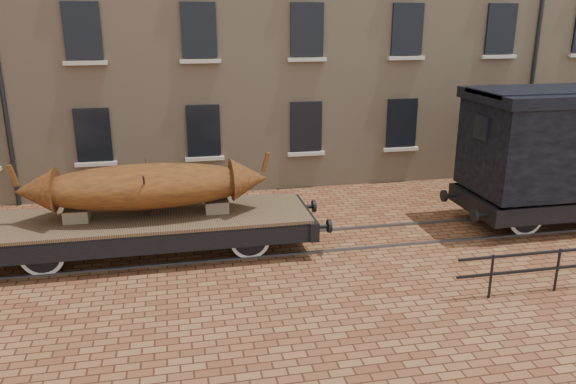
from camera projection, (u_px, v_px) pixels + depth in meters
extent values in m
plane|color=brown|center=(312.00, 242.00, 15.12)|extent=(90.00, 90.00, 0.00)
cube|color=black|center=(93.00, 135.00, 17.94)|extent=(1.10, 0.12, 1.70)
cube|color=beige|center=(96.00, 164.00, 18.16)|extent=(1.30, 0.18, 0.12)
cube|color=black|center=(203.00, 130.00, 18.61)|extent=(1.10, 0.12, 1.70)
cube|color=beige|center=(205.00, 159.00, 18.84)|extent=(1.30, 0.18, 0.12)
cube|color=black|center=(306.00, 126.00, 19.28)|extent=(1.10, 0.12, 1.70)
cube|color=beige|center=(306.00, 154.00, 19.51)|extent=(1.30, 0.18, 0.12)
cube|color=black|center=(402.00, 123.00, 19.96)|extent=(1.10, 0.12, 1.70)
cube|color=beige|center=(401.00, 149.00, 20.19)|extent=(1.30, 0.18, 0.12)
cube|color=black|center=(491.00, 119.00, 20.63)|extent=(1.10, 0.12, 1.70)
cube|color=beige|center=(489.00, 145.00, 20.86)|extent=(1.30, 0.18, 0.12)
cube|color=black|center=(575.00, 116.00, 21.31)|extent=(1.10, 0.12, 1.70)
cube|color=beige|center=(572.00, 141.00, 21.54)|extent=(1.30, 0.18, 0.12)
cube|color=black|center=(82.00, 31.00, 16.98)|extent=(1.10, 0.12, 1.70)
cube|color=beige|center=(85.00, 63.00, 17.21)|extent=(1.30, 0.18, 0.12)
cube|color=black|center=(199.00, 30.00, 17.65)|extent=(1.10, 0.12, 1.70)
cube|color=beige|center=(200.00, 61.00, 17.88)|extent=(1.30, 0.18, 0.12)
cube|color=black|center=(307.00, 30.00, 18.33)|extent=(1.10, 0.12, 1.70)
cube|color=beige|center=(307.00, 60.00, 18.55)|extent=(1.30, 0.18, 0.12)
cube|color=black|center=(407.00, 29.00, 19.00)|extent=(1.10, 0.12, 1.70)
cube|color=beige|center=(406.00, 58.00, 19.23)|extent=(1.30, 0.18, 0.12)
cube|color=black|center=(501.00, 29.00, 19.68)|extent=(1.10, 0.12, 1.70)
cube|color=beige|center=(499.00, 57.00, 19.90)|extent=(1.30, 0.18, 0.12)
cube|color=#59595E|center=(319.00, 252.00, 14.43)|extent=(30.00, 0.08, 0.06)
cube|color=#59595E|center=(306.00, 232.00, 15.78)|extent=(30.00, 0.08, 0.06)
cylinder|color=black|center=(491.00, 276.00, 11.99)|extent=(0.06, 0.06, 1.00)
cylinder|color=black|center=(557.00, 270.00, 12.30)|extent=(0.06, 0.06, 1.00)
cube|color=brown|center=(149.00, 218.00, 14.01)|extent=(7.95, 2.33, 0.13)
cube|color=black|center=(148.00, 244.00, 13.07)|extent=(7.95, 0.17, 0.48)
cube|color=black|center=(151.00, 214.00, 15.09)|extent=(7.95, 0.17, 0.48)
cube|color=black|center=(304.00, 217.00, 14.85)|extent=(0.23, 2.44, 0.48)
cylinder|color=black|center=(322.00, 227.00, 14.16)|extent=(0.37, 0.11, 0.11)
cylinder|color=black|center=(329.00, 226.00, 14.20)|extent=(0.08, 0.34, 0.34)
cylinder|color=black|center=(308.00, 207.00, 15.65)|extent=(0.37, 0.11, 0.11)
cylinder|color=black|center=(314.00, 206.00, 15.68)|extent=(0.08, 0.34, 0.34)
cylinder|color=black|center=(48.00, 244.00, 13.68)|extent=(0.11, 2.01, 0.11)
cylinder|color=white|center=(42.00, 256.00, 13.01)|extent=(1.02, 0.07, 1.02)
cylinder|color=black|center=(42.00, 256.00, 13.01)|extent=(0.83, 0.11, 0.83)
cube|color=black|center=(39.00, 248.00, 12.81)|extent=(0.95, 0.08, 0.11)
cylinder|color=white|center=(54.00, 233.00, 14.36)|extent=(1.02, 0.07, 1.02)
cylinder|color=black|center=(54.00, 233.00, 14.36)|extent=(0.83, 0.11, 0.83)
cube|color=black|center=(53.00, 222.00, 14.40)|extent=(0.95, 0.08, 0.11)
cylinder|color=black|center=(246.00, 229.00, 14.62)|extent=(0.11, 2.01, 0.11)
cylinder|color=white|center=(250.00, 240.00, 13.95)|extent=(1.02, 0.07, 1.02)
cylinder|color=black|center=(250.00, 240.00, 13.95)|extent=(0.83, 0.11, 0.83)
cube|color=black|center=(251.00, 232.00, 13.75)|extent=(0.95, 0.08, 0.11)
cylinder|color=white|center=(243.00, 220.00, 15.30)|extent=(1.02, 0.07, 1.02)
cylinder|color=black|center=(243.00, 220.00, 15.30)|extent=(0.83, 0.11, 0.83)
cube|color=black|center=(242.00, 210.00, 15.34)|extent=(0.95, 0.08, 0.11)
cube|color=black|center=(150.00, 234.00, 14.13)|extent=(4.24, 0.06, 0.06)
cube|color=#7A6A59|center=(77.00, 215.00, 13.62)|extent=(0.58, 0.53, 0.30)
cube|color=#7A6A59|center=(217.00, 206.00, 14.27)|extent=(0.58, 0.53, 0.30)
ellipsoid|color=brown|center=(146.00, 186.00, 13.75)|extent=(5.41, 1.70, 1.08)
cone|color=brown|center=(35.00, 191.00, 13.23)|extent=(0.94, 1.03, 1.02)
cube|color=brown|center=(13.00, 176.00, 13.03)|extent=(0.21, 0.11, 0.52)
cone|color=brown|center=(249.00, 178.00, 14.25)|extent=(0.94, 1.03, 1.02)
cube|color=brown|center=(266.00, 162.00, 14.21)|extent=(0.21, 0.11, 0.52)
cylinder|color=#33241C|center=(146.00, 197.00, 13.38)|extent=(0.05, 0.92, 1.31)
cylinder|color=#33241C|center=(147.00, 186.00, 14.20)|extent=(0.05, 0.92, 1.31)
cube|color=black|center=(550.00, 185.00, 17.55)|extent=(6.54, 0.17, 0.49)
cube|color=black|center=(474.00, 204.00, 15.79)|extent=(0.24, 2.62, 0.49)
cylinder|color=black|center=(474.00, 216.00, 14.88)|extent=(0.09, 0.35, 0.35)
cylinder|color=black|center=(444.00, 196.00, 16.52)|extent=(0.09, 0.35, 0.35)
cylinder|color=black|center=(512.00, 209.00, 16.10)|extent=(0.11, 2.07, 0.11)
cylinder|color=white|center=(527.00, 218.00, 15.42)|extent=(1.05, 0.08, 1.05)
cylinder|color=black|center=(527.00, 218.00, 15.42)|extent=(0.86, 0.11, 0.86)
cylinder|color=white|center=(498.00, 202.00, 16.77)|extent=(1.05, 0.08, 1.05)
cylinder|color=black|center=(498.00, 202.00, 16.77)|extent=(0.86, 0.11, 0.86)
cube|color=black|center=(482.00, 128.00, 15.14)|extent=(0.09, 0.65, 0.65)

